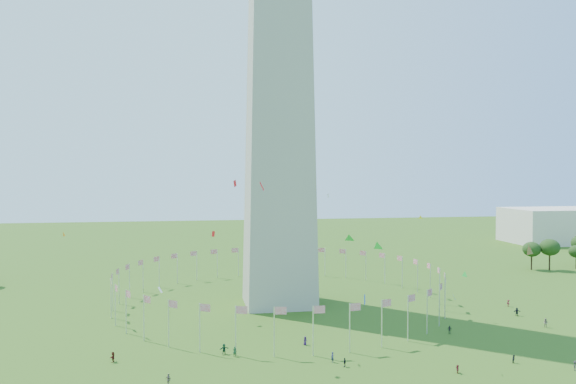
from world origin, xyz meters
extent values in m
plane|color=#264911|center=(0.00, 0.00, 0.00)|extent=(600.00, 600.00, 0.00)
cylinder|color=silver|center=(40.00, 50.00, 4.50)|extent=(0.24, 0.24, 9.00)
cylinder|color=silver|center=(39.39, 56.95, 4.50)|extent=(0.24, 0.24, 9.00)
cylinder|color=silver|center=(37.59, 63.68, 4.50)|extent=(0.24, 0.24, 9.00)
cylinder|color=silver|center=(34.64, 70.00, 4.50)|extent=(0.24, 0.24, 9.00)
cylinder|color=silver|center=(30.64, 75.71, 4.50)|extent=(0.24, 0.24, 9.00)
cylinder|color=silver|center=(25.71, 80.64, 4.50)|extent=(0.24, 0.24, 9.00)
cylinder|color=silver|center=(20.00, 84.64, 4.50)|extent=(0.24, 0.24, 9.00)
cylinder|color=silver|center=(13.68, 87.59, 4.50)|extent=(0.24, 0.24, 9.00)
cylinder|color=silver|center=(6.95, 89.39, 4.50)|extent=(0.24, 0.24, 9.00)
cylinder|color=silver|center=(0.00, 90.00, 4.50)|extent=(0.24, 0.24, 9.00)
cylinder|color=silver|center=(-6.95, 89.39, 4.50)|extent=(0.24, 0.24, 9.00)
cylinder|color=silver|center=(-13.68, 87.59, 4.50)|extent=(0.24, 0.24, 9.00)
cylinder|color=silver|center=(-20.00, 84.64, 4.50)|extent=(0.24, 0.24, 9.00)
cylinder|color=silver|center=(-25.71, 80.64, 4.50)|extent=(0.24, 0.24, 9.00)
cylinder|color=silver|center=(-30.64, 75.71, 4.50)|extent=(0.24, 0.24, 9.00)
cylinder|color=silver|center=(-34.64, 70.00, 4.50)|extent=(0.24, 0.24, 9.00)
cylinder|color=silver|center=(-37.59, 63.68, 4.50)|extent=(0.24, 0.24, 9.00)
cylinder|color=silver|center=(-39.39, 56.95, 4.50)|extent=(0.24, 0.24, 9.00)
cylinder|color=silver|center=(-40.00, 50.00, 4.50)|extent=(0.24, 0.24, 9.00)
cylinder|color=silver|center=(-39.39, 43.05, 4.50)|extent=(0.24, 0.24, 9.00)
cylinder|color=silver|center=(-37.59, 36.32, 4.50)|extent=(0.24, 0.24, 9.00)
cylinder|color=silver|center=(-34.64, 30.00, 4.50)|extent=(0.24, 0.24, 9.00)
cylinder|color=silver|center=(-30.64, 24.29, 4.50)|extent=(0.24, 0.24, 9.00)
cylinder|color=silver|center=(-25.71, 19.36, 4.50)|extent=(0.24, 0.24, 9.00)
cylinder|color=silver|center=(-20.00, 15.36, 4.50)|extent=(0.24, 0.24, 9.00)
cylinder|color=silver|center=(-13.68, 12.41, 4.50)|extent=(0.24, 0.24, 9.00)
cylinder|color=silver|center=(-6.95, 10.61, 4.50)|extent=(0.24, 0.24, 9.00)
cylinder|color=silver|center=(0.00, 10.00, 4.50)|extent=(0.24, 0.24, 9.00)
cylinder|color=silver|center=(6.95, 10.61, 4.50)|extent=(0.24, 0.24, 9.00)
cylinder|color=silver|center=(13.68, 12.41, 4.50)|extent=(0.24, 0.24, 9.00)
cylinder|color=silver|center=(20.00, 15.36, 4.50)|extent=(0.24, 0.24, 9.00)
cylinder|color=silver|center=(25.71, 19.36, 4.50)|extent=(0.24, 0.24, 9.00)
cylinder|color=silver|center=(30.64, 24.29, 4.50)|extent=(0.24, 0.24, 9.00)
cylinder|color=silver|center=(34.64, 30.00, 4.50)|extent=(0.24, 0.24, 9.00)
cylinder|color=silver|center=(37.59, 36.32, 4.50)|extent=(0.24, 0.24, 9.00)
cylinder|color=silver|center=(39.39, 43.05, 4.50)|extent=(0.24, 0.24, 9.00)
cube|color=beige|center=(150.00, 150.00, 8.00)|extent=(50.00, 30.00, 16.00)
imported|color=#1B4528|center=(-13.88, 11.87, 0.93)|extent=(0.77, 0.60, 1.86)
imported|color=#262626|center=(41.24, -4.68, 0.82)|extent=(1.06, 1.21, 1.63)
imported|color=#20254C|center=(2.56, 6.05, 0.90)|extent=(0.59, 0.75, 1.80)
imported|color=black|center=(4.04, 3.44, 0.77)|extent=(0.96, 1.06, 1.54)
imported|color=#5B1714|center=(-34.90, 12.54, 0.88)|extent=(1.10, 1.76, 1.76)
imported|color=black|center=(30.33, 18.81, 0.83)|extent=(1.05, 0.74, 1.67)
imported|color=#58141D|center=(21.44, -2.53, 0.70)|extent=(0.88, 1.39, 1.39)
imported|color=#183D25|center=(-15.69, 13.56, 0.94)|extent=(1.88, 1.15, 1.89)
imported|color=#311848|center=(-0.17, 16.34, 0.82)|extent=(0.96, 0.84, 1.65)
imported|color=black|center=(52.07, 29.61, 0.93)|extent=(1.76, 0.84, 1.86)
imported|color=maroon|center=(55.00, 38.00, 0.83)|extent=(0.65, 1.10, 1.66)
imported|color=black|center=(33.32, 0.37, 0.73)|extent=(0.89, 0.85, 1.45)
imported|color=slate|center=(52.47, 19.56, 0.97)|extent=(1.17, 1.20, 1.94)
imported|color=slate|center=(-24.96, -0.09, 0.94)|extent=(1.28, 1.24, 1.87)
plane|color=green|center=(13.18, 32.84, 18.16)|extent=(1.81, 2.15, 2.25)
plane|color=orange|center=(39.54, -1.14, 32.80)|extent=(1.16, 1.99, 2.18)
plane|color=red|center=(-13.65, 13.11, 30.89)|extent=(0.70, 1.25, 1.44)
plane|color=orange|center=(-53.45, 62.36, 17.04)|extent=(0.61, 1.68, 1.57)
plane|color=red|center=(-16.58, 39.41, 19.04)|extent=(1.38, 0.52, 1.47)
plane|color=red|center=(-8.26, 17.61, 30.24)|extent=(1.79, 1.35, 1.99)
plane|color=white|center=(14.85, 59.51, 26.57)|extent=(0.76, 1.20, 1.42)
plane|color=blue|center=(22.35, 0.79, 11.82)|extent=(1.01, 1.45, 1.24)
plane|color=green|center=(38.87, 29.15, 9.94)|extent=(0.73, 1.39, 1.49)
plane|color=blue|center=(13.79, 23.37, 6.63)|extent=(2.07, 0.70, 2.19)
plane|color=white|center=(-28.83, 48.02, 5.00)|extent=(1.71, 1.71, 1.46)
plane|color=yellow|center=(35.10, 45.20, 21.57)|extent=(0.88, 0.38, 0.94)
plane|color=red|center=(44.53, 13.58, 17.34)|extent=(2.24, 1.43, 2.29)
plane|color=green|center=(16.48, 23.04, 17.59)|extent=(1.55, 2.40, 2.36)
ellipsoid|color=#234517|center=(91.57, 84.53, 4.64)|extent=(5.94, 5.94, 9.28)
ellipsoid|color=#234517|center=(97.05, 82.75, 5.16)|extent=(6.60, 6.60, 10.31)
ellipsoid|color=#234517|center=(107.64, 83.47, 3.97)|extent=(5.08, 5.08, 7.93)
camera|label=1|loc=(-21.14, -87.18, 32.85)|focal=35.00mm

